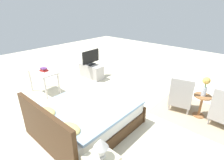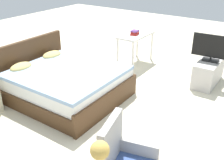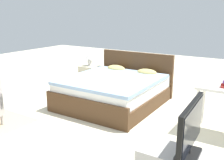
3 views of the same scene
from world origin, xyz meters
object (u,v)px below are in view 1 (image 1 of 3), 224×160
at_px(vanity_desk, 43,74).
at_px(table_lamp, 101,145).
at_px(bed, 86,117).
at_px(tv_stand, 92,71).
at_px(armchair_by_window_right, 181,96).
at_px(flower_vase, 206,85).
at_px(tv_flatscreen, 91,57).
at_px(book_stack, 44,70).
at_px(side_table, 201,103).

bearing_deg(vanity_desk, table_lamp, 164.48).
height_order(bed, tv_stand, bed).
bearing_deg(tv_stand, armchair_by_window_right, -178.79).
height_order(flower_vase, tv_flatscreen, same).
distance_m(armchair_by_window_right, flower_vase, 0.69).
xyz_separation_m(armchair_by_window_right, tv_flatscreen, (3.37, 0.07, 0.41)).
xyz_separation_m(vanity_desk, book_stack, (-0.08, -0.01, 0.16)).
xyz_separation_m(table_lamp, book_stack, (3.37, -0.97, 0.03)).
height_order(armchair_by_window_right, book_stack, armchair_by_window_right).
relative_size(bed, table_lamp, 6.21).
relative_size(table_lamp, book_stack, 1.33).
bearing_deg(tv_flatscreen, bed, 135.72).
distance_m(flower_vase, tv_flatscreen, 3.86).
height_order(armchair_by_window_right, side_table, armchair_by_window_right).
height_order(table_lamp, tv_stand, table_lamp).
bearing_deg(armchair_by_window_right, side_table, -175.63).
xyz_separation_m(bed, side_table, (-1.73, -2.18, 0.06)).
bearing_deg(flower_vase, tv_stand, 1.62).
xyz_separation_m(side_table, tv_flatscreen, (3.86, 0.11, 0.43)).
relative_size(bed, side_table, 3.60).
xyz_separation_m(side_table, flower_vase, (0.00, 0.00, 0.50)).
bearing_deg(bed, book_stack, -6.89).
relative_size(armchair_by_window_right, vanity_desk, 0.88).
xyz_separation_m(tv_flatscreen, vanity_desk, (0.12, 1.82, -0.15)).
xyz_separation_m(bed, tv_flatscreen, (2.13, -2.07, 0.49)).
bearing_deg(book_stack, bed, 173.11).
bearing_deg(side_table, book_stack, 26.21).
bearing_deg(vanity_desk, tv_flatscreen, -93.72).
xyz_separation_m(flower_vase, book_stack, (3.90, 1.92, -0.06)).
bearing_deg(bed, table_lamp, 149.51).
bearing_deg(book_stack, side_table, -153.79).
distance_m(bed, table_lamp, 1.47).
height_order(side_table, tv_flatscreen, tv_flatscreen).
height_order(bed, book_stack, bed).
distance_m(vanity_desk, book_stack, 0.18).
relative_size(flower_vase, book_stack, 1.92).
bearing_deg(flower_vase, vanity_desk, 25.91).
relative_size(side_table, book_stack, 2.29).
bearing_deg(bed, flower_vase, -128.47).
bearing_deg(tv_flatscreen, side_table, -178.38).
bearing_deg(vanity_desk, side_table, -154.09).
relative_size(bed, tv_stand, 2.13).
height_order(tv_stand, vanity_desk, vanity_desk).
bearing_deg(table_lamp, tv_flatscreen, -39.89).
bearing_deg(book_stack, vanity_desk, 8.73).
bearing_deg(side_table, table_lamp, 79.51).
distance_m(side_table, book_stack, 4.37).
height_order(vanity_desk, book_stack, book_stack).
bearing_deg(table_lamp, vanity_desk, -15.52).
distance_m(tv_stand, vanity_desk, 1.87).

